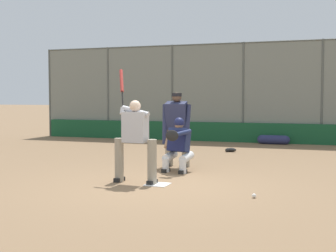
% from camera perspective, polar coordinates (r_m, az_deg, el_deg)
% --- Properties ---
extents(ground_plane, '(160.00, 160.00, 0.00)m').
position_cam_1_polar(ground_plane, '(8.89, -1.29, -7.16)').
color(ground_plane, '#846647').
extents(home_plate_marker, '(0.43, 0.43, 0.01)m').
position_cam_1_polar(home_plate_marker, '(8.89, -1.29, -7.13)').
color(home_plate_marker, white).
rests_on(home_plate_marker, ground_plane).
extents(backstop_fence, '(16.61, 0.08, 3.67)m').
position_cam_1_polar(backstop_fence, '(17.43, 9.16, 4.37)').
color(backstop_fence, '#515651').
rests_on(backstop_fence, ground_plane).
extents(padding_wall, '(16.20, 0.18, 0.71)m').
position_cam_1_polar(padding_wall, '(17.37, 9.05, -0.79)').
color(padding_wall, '#19512D').
rests_on(padding_wall, ground_plane).
extents(bleachers_beyond, '(11.57, 2.50, 1.48)m').
position_cam_1_polar(bleachers_beyond, '(19.81, 12.89, 0.06)').
color(bleachers_beyond, slate).
rests_on(bleachers_beyond, ground_plane).
extents(batter_at_plate, '(1.01, 0.70, 2.22)m').
position_cam_1_polar(batter_at_plate, '(8.99, -4.05, -1.46)').
color(batter_at_plate, gray).
rests_on(batter_at_plate, ground_plane).
extents(catcher_behind_plate, '(0.65, 0.79, 1.20)m').
position_cam_1_polar(catcher_behind_plate, '(10.32, 1.18, -2.18)').
color(catcher_behind_plate, silver).
rests_on(catcher_behind_plate, ground_plane).
extents(umpire_home, '(0.72, 0.45, 1.76)m').
position_cam_1_polar(umpire_home, '(11.08, 1.09, -0.11)').
color(umpire_home, gray).
rests_on(umpire_home, ground_plane).
extents(fielding_glove_on_dirt, '(0.33, 0.25, 0.12)m').
position_cam_1_polar(fielding_glove_on_dirt, '(14.28, 7.61, -2.90)').
color(fielding_glove_on_dirt, black).
rests_on(fielding_glove_on_dirt, ground_plane).
extents(baseball_loose, '(0.07, 0.07, 0.07)m').
position_cam_1_polar(baseball_loose, '(7.86, 10.45, -8.36)').
color(baseball_loose, white).
rests_on(baseball_loose, ground_plane).
extents(equipment_bag_dugout_side, '(1.14, 0.32, 0.32)m').
position_cam_1_polar(equipment_bag_dugout_side, '(16.87, 12.73, -1.64)').
color(equipment_bag_dugout_side, navy).
rests_on(equipment_bag_dugout_side, ground_plane).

